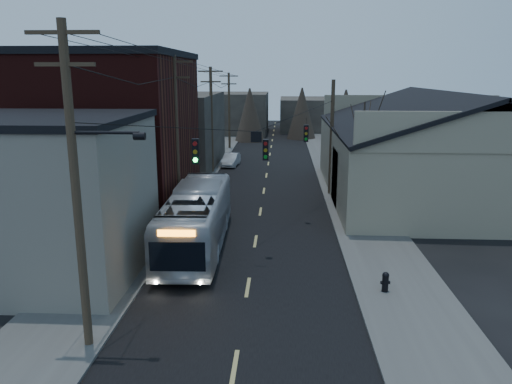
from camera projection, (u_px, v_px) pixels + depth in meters
The scene contains 14 objects.
road_surface at pixel (266, 180), 42.72m from camera, with size 9.00×110.00×0.02m, color black.
sidewalk_left at pixel (191, 179), 43.05m from camera, with size 4.00×110.00×0.12m, color #474744.
sidewalk_right at pixel (342, 180), 42.37m from camera, with size 4.00×110.00×0.12m, color #474744.
building_clapboard at pixel (46, 200), 21.98m from camera, with size 8.00×8.00×7.00m, color slate.
building_brick at pixel (107, 135), 32.37m from camera, with size 10.00×12.00×10.00m, color black.
building_left_far at pixel (170, 131), 48.23m from camera, with size 9.00×14.00×7.00m, color #2E2925.
warehouse at pixel (440, 161), 36.56m from camera, with size 16.16×20.60×7.73m.
building_far_left at pixel (235, 113), 76.33m from camera, with size 10.00×12.00×6.00m, color #2E2925.
building_far_right at pixel (317, 114), 80.62m from camera, with size 12.00×14.00×5.00m, color #2E2925.
bare_tree at pixel (362, 159), 31.84m from camera, with size 0.40×0.40×7.20m, color black.
utility_lines at pixel (220, 130), 36.04m from camera, with size 11.24×45.28×10.50m.
bus at pixel (197, 219), 25.85m from camera, with size 2.67×11.41×3.18m, color #AEB3BB.
parked_car at pixel (231, 160), 49.09m from camera, with size 1.32×3.79×1.25m, color #B2B5BA.
fire_hydrant at pixel (385, 281), 20.61m from camera, with size 0.40×0.29×0.85m.
Camera 1 is at (1.41, -11.77, 8.95)m, focal length 35.00 mm.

